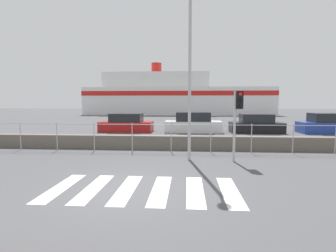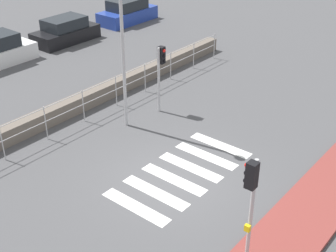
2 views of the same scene
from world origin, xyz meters
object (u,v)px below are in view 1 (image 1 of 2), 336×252
traffic_light_far (238,110)px  streetlamp (190,59)px  ferry_boat (174,97)px  parked_car_red (127,124)px  parked_car_blue (327,125)px  parked_car_black (256,125)px  parked_car_white (193,124)px

traffic_light_far → streetlamp: size_ratio=0.43×
streetlamp → ferry_boat: ferry_boat is taller
parked_car_red → streetlamp: bearing=-63.9°
traffic_light_far → ferry_boat: bearing=96.6°
streetlamp → parked_car_blue: bearing=43.8°
traffic_light_far → parked_car_black: size_ratio=0.71×
traffic_light_far → parked_car_white: traffic_light_far is taller
traffic_light_far → parked_car_blue: bearing=49.6°
traffic_light_far → parked_car_red: traffic_light_far is taller
streetlamp → parked_car_black: bearing=62.6°
traffic_light_far → ferry_boat: ferry_boat is taller
ferry_boat → parked_car_white: 27.83m
ferry_boat → parked_car_blue: size_ratio=8.31×
parked_car_red → parked_car_black: 9.83m
parked_car_white → parked_car_blue: 9.81m
streetlamp → parked_car_red: bearing=116.1°
parked_car_black → ferry_boat: bearing=105.3°
ferry_boat → parked_car_blue: 30.45m
traffic_light_far → parked_car_red: bearing=123.9°
streetlamp → parked_car_black: 11.48m
streetlamp → ferry_boat: bearing=93.8°
parked_car_white → parked_car_red: bearing=180.0°
ferry_boat → parked_car_black: size_ratio=8.61×
streetlamp → parked_car_white: (0.37, 9.75, -3.26)m
parked_car_black → parked_car_blue: (5.12, 0.00, 0.04)m
traffic_light_far → parked_car_white: (-1.46, 9.80, -1.35)m
traffic_light_far → parked_car_blue: (8.36, 9.80, -1.36)m
streetlamp → parked_car_blue: streetlamp is taller
traffic_light_far → streetlamp: bearing=178.4°
ferry_boat → parked_car_red: (-2.27, -27.57, -2.54)m
parked_car_black → parked_car_blue: parked_car_blue is taller
traffic_light_far → parked_car_white: bearing=98.4°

